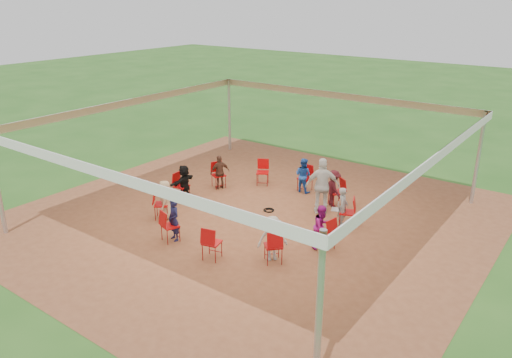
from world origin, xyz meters
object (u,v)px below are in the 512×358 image
Objects in this scene: chair_1 at (337,192)px; chair_0 at (347,212)px; chair_3 at (263,172)px; chair_4 at (219,175)px; chair_9 at (273,246)px; person_seated_7 at (272,238)px; person_seated_8 at (322,227)px; chair_5 at (182,186)px; person_seated_0 at (343,207)px; standing_person at (322,186)px; chair_8 at (212,243)px; laptop at (337,208)px; chair_2 at (305,178)px; person_seated_4 at (184,183)px; chair_10 at (325,233)px; person_seated_6 at (174,220)px; person_seated_2 at (303,175)px; cable_coil at (269,210)px; person_seated_5 at (165,200)px; person_seated_3 at (220,172)px; person_seated_1 at (334,188)px; chair_7 at (170,226)px; chair_6 at (162,204)px.

chair_0 is at bearing 163.64° from chair_1.
chair_4 is (-1.06, -1.12, 0.00)m from chair_3.
person_seated_7 is at bearing 90.00° from chair_9.
chair_5 is at bearing 98.37° from person_seated_8.
standing_person is at bearing 41.06° from person_seated_0.
chair_8 is 4.24m from standing_person.
person_seated_8 reaches higher than laptop.
person_seated_4 reaches higher than chair_2.
person_seated_0 reaches higher than chair_10.
standing_person reaches higher than person_seated_7.
chair_0 is 4.89m from person_seated_6.
standing_person reaches higher than person_seated_2.
chair_0 is 2.54× the size of cable_coil.
chair_10 is 2.85m from cable_coil.
person_seated_5 is (-2.72, 1.04, 0.15)m from chair_8.
person_seated_3 is at bearing 113.96° from chair_8.
chair_3 is 2.54× the size of cable_coil.
chair_0 is 4.15m from chair_8.
person_seated_3 is (-4.33, 3.08, 0.15)m from chair_9.
person_seated_7 is at bearing 65.45° from person_seated_4.
cable_coil is (-1.40, -1.52, -0.58)m from person_seated_1.
person_seated_3 is (-3.00, 3.86, 0.15)m from chair_8.
person_seated_3 is at bearing 147.27° from person_seated_5.
chair_7 and chair_9 have the same top height.
person_seated_8 is at bearing 159.29° from chair_0.
chair_4 is 2.67m from cable_coil.
chair_8 is at bearing -80.60° from cable_coil.
chair_10 is 5.32m from person_seated_3.
person_seated_3 reaches higher than chair_1.
chair_7 is at bearing 130.91° from chair_10.
person_seated_8 is (5.31, -0.22, 0.15)m from chair_5.
person_seated_2 is at bearing 147.27° from person_seated_3.
person_seated_1 is 3.16× the size of laptop.
chair_6 is 5.00m from chair_10.
person_seated_1 is 2.84m from person_seated_8.
chair_1 is 1.00× the size of chair_7.
chair_0 is 1.53m from person_seated_8.
person_seated_7 is (4.06, -0.10, 0.15)m from chair_6.
chair_6 is (0.29, -2.95, 0.00)m from chair_4.
person_seated_3 is 5.20m from person_seated_7.
person_seated_3 is (-1.45, 3.79, 0.15)m from chair_7.
person_seated_2 reaches higher than chair_7.
cable_coil is at bearing 80.30° from chair_9.
chair_7 is at bearing 16.36° from chair_6.
person_seated_8 reaches higher than chair_10.
chair_3 is 0.76× the size of person_seated_7.
standing_person reaches higher than chair_8.
cable_coil is at bearing -0.95° from standing_person.
chair_6 is at bearing 65.45° from chair_2.
chair_10 is 2.40× the size of laptop.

